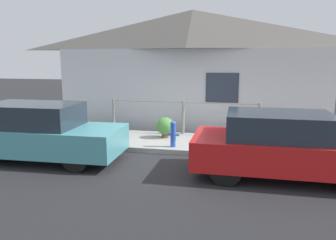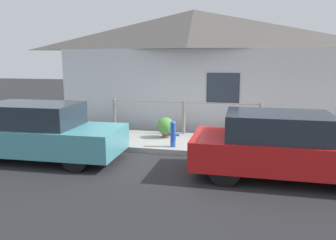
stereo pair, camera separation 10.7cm
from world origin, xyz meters
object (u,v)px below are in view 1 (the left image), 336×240
object	(u,v)px
fire_hydrant	(173,133)
potted_plant_by_fence	(76,124)
car_right	(283,145)
car_left	(38,132)
potted_plant_near_hydrant	(165,126)

from	to	relation	value
fire_hydrant	potted_plant_by_fence	xyz separation A→B (m)	(-3.50, 1.06, -0.08)
car_right	potted_plant_by_fence	xyz separation A→B (m)	(-6.23, 2.51, -0.27)
car_left	potted_plant_by_fence	distance (m)	2.54
car_left	car_right	size ratio (longest dim) A/B	1.08
potted_plant_near_hydrant	car_left	bearing A→B (deg)	-138.25
fire_hydrant	potted_plant_by_fence	distance (m)	3.66
potted_plant_near_hydrant	potted_plant_by_fence	bearing A→B (deg)	179.28
car_right	potted_plant_by_fence	world-z (taller)	car_right
potted_plant_by_fence	car_right	bearing A→B (deg)	-21.96
car_right	fire_hydrant	bearing A→B (deg)	151.74
car_right	potted_plant_near_hydrant	world-z (taller)	car_right
car_left	potted_plant_by_fence	bearing A→B (deg)	94.66
car_right	fire_hydrant	distance (m)	3.09
car_right	potted_plant_near_hydrant	distance (m)	4.03
fire_hydrant	potted_plant_near_hydrant	xyz separation A→B (m)	(-0.45, 1.02, -0.03)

